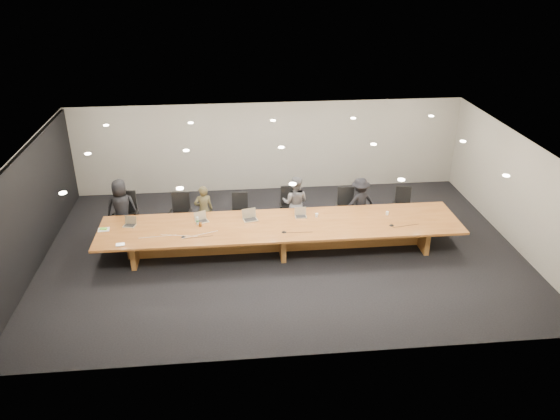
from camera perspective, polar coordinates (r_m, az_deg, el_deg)
The scene contains 28 objects.
ground at distance 13.96m, azimuth 0.12°, elevation -4.23°, with size 12.00×12.00×0.00m, color black.
back_wall at distance 17.02m, azimuth -1.25°, elevation 6.61°, with size 12.00×0.02×2.80m, color #B8B3A7.
left_wall_panel at distance 14.08m, azimuth -24.69°, elevation -0.21°, with size 0.08×7.84×2.74m, color black.
conference_table at distance 13.71m, azimuth 0.13°, elevation -2.35°, with size 9.00×1.80×0.75m.
chair_far_left at distance 14.99m, azimuth -15.80°, elevation -0.44°, with size 0.61×0.61×1.21m, color black, non-canonical shape.
chair_left at distance 14.79m, azimuth -10.40°, elevation -0.39°, with size 0.57×0.57×1.13m, color black, non-canonical shape.
chair_mid_left at distance 14.85m, azimuth -4.19°, elevation -0.15°, with size 0.52×0.52×1.02m, color black, non-canonical shape.
chair_mid_right at distance 14.92m, azimuth 1.07°, elevation 0.29°, with size 0.58×0.58×1.13m, color black, non-canonical shape.
chair_right at distance 15.09m, azimuth 6.89°, elevation 0.30°, with size 0.55×0.55×1.08m, color black, non-canonical shape.
chair_far_right at distance 15.54m, azimuth 12.76°, elevation 0.48°, with size 0.52×0.52×1.02m, color black, non-canonical shape.
person_a at distance 14.91m, azimuth -16.22°, elevation 0.17°, with size 0.78×0.51×1.60m, color black.
person_b at distance 14.61m, azimuth -7.97°, elevation -0.00°, with size 0.50×0.33×1.38m, color #39351F.
person_c at distance 14.74m, azimuth 1.59°, elevation 0.75°, with size 0.73×0.57×1.50m, color #565658.
person_d at distance 15.07m, azimuth 8.33°, elevation 0.83°, with size 0.90×0.52×1.39m, color black.
laptop_a at distance 13.97m, azimuth -15.50°, elevation -1.20°, with size 0.29×0.21×0.23m, color tan, non-canonical shape.
laptop_b at distance 13.80m, azimuth -8.19°, elevation -0.77°, with size 0.31×0.23×0.25m, color #B8AC8C, non-canonical shape.
laptop_c at distance 13.76m, azimuth -3.13°, elevation -0.55°, with size 0.35×0.26×0.28m, color tan, non-canonical shape.
laptop_d at distance 13.92m, azimuth 2.20°, elevation -0.30°, with size 0.30×0.22×0.23m, color tan, non-canonical shape.
water_bottle at distance 13.70m, azimuth -8.63°, elevation -1.12°, with size 0.07×0.07×0.21m, color silver.
amber_mug at distance 13.61m, azimuth -8.32°, elevation -1.52°, with size 0.08×0.08×0.10m, color brown.
paper_cup_near at distance 13.98m, azimuth 3.85°, elevation -0.54°, with size 0.08×0.08×0.09m, color white.
paper_cup_far at distance 14.32m, azimuth 11.14°, elevation -0.34°, with size 0.08×0.08×0.09m, color white.
notepad at distance 14.00m, azimuth -17.94°, elevation -1.97°, with size 0.27×0.22×0.02m, color white.
lime_gadget at distance 14.00m, azimuth -17.96°, elevation -1.88°, with size 0.17×0.10×0.03m, color #6CCE36.
av_box at distance 13.19m, azimuth -16.36°, elevation -3.50°, with size 0.19×0.14×0.03m, color #9E9EA2.
mic_left at distance 13.20m, azimuth -10.08°, elevation -2.75°, with size 0.11×0.11×0.03m, color black.
mic_center at distance 13.22m, azimuth 0.42°, elevation -2.28°, with size 0.12×0.12×0.03m, color black.
mic_right at distance 13.81m, azimuth 11.59°, elevation -1.55°, with size 0.12×0.12×0.03m, color black.
Camera 1 is at (-1.23, -12.03, 6.97)m, focal length 35.00 mm.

